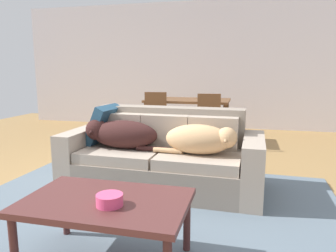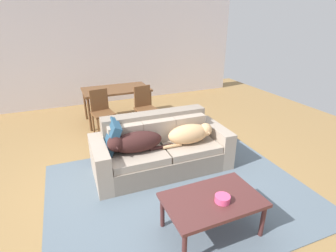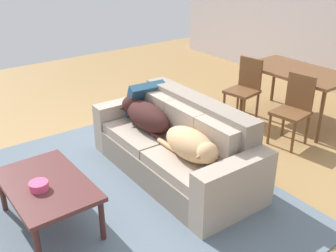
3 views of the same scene
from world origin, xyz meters
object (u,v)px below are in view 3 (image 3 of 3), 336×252
object	(u,v)px
throw_pillow_by_left_arm	(145,100)
dining_chair_near_left	(245,87)
dog_on_left_cushion	(145,115)
dining_table	(297,75)
dog_on_right_cushion	(192,145)
bowl_on_coffee_table	(39,186)
coffee_table	(47,187)
dining_chair_near_right	(294,107)
couch	(178,147)

from	to	relation	value
throw_pillow_by_left_arm	dining_chair_near_left	xyz separation A→B (m)	(0.14, 1.62, -0.14)
dog_on_left_cushion	dining_table	xyz separation A→B (m)	(0.30, 2.38, 0.09)
dog_on_right_cushion	bowl_on_coffee_table	size ratio (longest dim) A/B	5.09
dog_on_right_cushion	throw_pillow_by_left_arm	bearing A→B (deg)	169.75
dog_on_right_cushion	throw_pillow_by_left_arm	world-z (taller)	throw_pillow_by_left_arm
coffee_table	dining_chair_near_right	distance (m)	3.12
couch	dog_on_right_cushion	bearing A→B (deg)	-20.12
dog_on_right_cushion	bowl_on_coffee_table	bearing A→B (deg)	-102.82
couch	dining_chair_near_right	size ratio (longest dim) A/B	2.35
coffee_table	throw_pillow_by_left_arm	bearing A→B (deg)	115.59
coffee_table	dining_chair_near_right	bearing A→B (deg)	84.83
dog_on_left_cushion	dining_chair_near_left	xyz separation A→B (m)	(-0.14, 1.81, -0.09)
bowl_on_coffee_table	dining_chair_near_right	size ratio (longest dim) A/B	0.18
couch	bowl_on_coffee_table	size ratio (longest dim) A/B	12.91
dog_on_left_cushion	dining_chair_near_right	xyz separation A→B (m)	(0.74, 1.75, -0.09)
couch	dining_chair_near_right	world-z (taller)	dining_chair_near_right
dining_chair_near_left	dog_on_right_cushion	bearing A→B (deg)	-69.24
couch	throw_pillow_by_left_arm	distance (m)	0.80
dog_on_left_cushion	dining_table	bearing A→B (deg)	84.28
bowl_on_coffee_table	dining_chair_near_right	world-z (taller)	dining_chair_near_right
bowl_on_coffee_table	dining_chair_near_right	bearing A→B (deg)	86.10
couch	dining_chair_near_left	size ratio (longest dim) A/B	2.34
throw_pillow_by_left_arm	bowl_on_coffee_table	bearing A→B (deg)	-63.70
dog_on_right_cushion	bowl_on_coffee_table	xyz separation A→B (m)	(-0.36, -1.39, -0.09)
dining_chair_near_left	coffee_table	bearing A→B (deg)	-87.27
bowl_on_coffee_table	dining_table	distance (m)	3.83
coffee_table	dining_chair_near_right	size ratio (longest dim) A/B	1.17
dog_on_left_cushion	dining_table	size ratio (longest dim) A/B	0.65
throw_pillow_by_left_arm	dining_chair_near_right	xyz separation A→B (m)	(1.03, 1.56, -0.14)
throw_pillow_by_left_arm	coffee_table	size ratio (longest dim) A/B	0.44
dog_on_right_cushion	dining_table	xyz separation A→B (m)	(-0.58, 2.43, 0.10)
couch	dining_table	xyz separation A→B (m)	(-0.15, 2.26, 0.36)
dog_on_left_cushion	dining_chair_near_right	bearing A→B (deg)	68.48
dog_on_right_cushion	dining_chair_near_left	size ratio (longest dim) A/B	0.92
throw_pillow_by_left_arm	dining_chair_near_left	bearing A→B (deg)	84.99
dog_on_left_cushion	dog_on_right_cushion	size ratio (longest dim) A/B	1.12
throw_pillow_by_left_arm	dining_chair_near_right	size ratio (longest dim) A/B	0.51
dining_chair_near_left	throw_pillow_by_left_arm	bearing A→B (deg)	-103.03
dog_on_left_cushion	dining_chair_near_right	distance (m)	1.90
couch	coffee_table	bearing A→B (deg)	-88.11
coffee_table	dog_on_right_cushion	bearing A→B (deg)	72.27
dog_on_right_cushion	dining_chair_near_right	size ratio (longest dim) A/B	0.93
throw_pillow_by_left_arm	dining_chair_near_left	distance (m)	1.63
bowl_on_coffee_table	coffee_table	bearing A→B (deg)	128.16
dog_on_left_cushion	dog_on_right_cushion	world-z (taller)	dog_on_left_cushion
dining_table	dining_chair_near_right	size ratio (longest dim) A/B	1.60
dining_table	dining_chair_near_left	bearing A→B (deg)	-128.04
dining_chair_near_left	dining_chair_near_right	bearing A→B (deg)	-12.13
coffee_table	dining_chair_near_left	world-z (taller)	dining_chair_near_left
couch	dining_chair_near_left	xyz separation A→B (m)	(-0.59, 1.69, 0.18)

